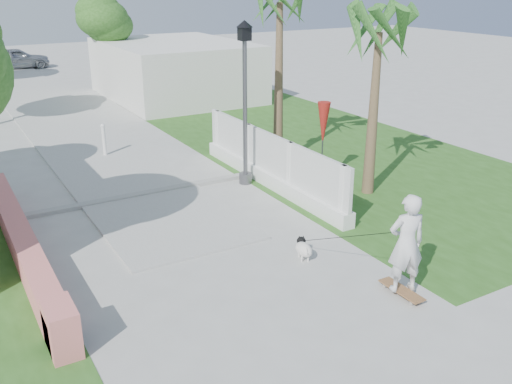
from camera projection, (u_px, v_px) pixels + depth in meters
ground at (253, 300)px, 10.31m from camera, size 90.00×90.00×0.00m
path_strip at (39, 101)px, 26.48m from camera, size 3.20×36.00×0.06m
curb at (141, 194)px, 15.15m from camera, size 6.50×0.25×0.10m
grass_right at (313, 142)px, 20.06m from camera, size 8.00×20.00×0.01m
pink_wall at (25, 249)px, 11.53m from camera, size 0.45×8.20×0.80m
lattice_fence at (270, 167)px, 15.76m from camera, size 0.35×7.00×1.50m
building_right at (175, 70)px, 27.22m from camera, size 6.00×8.00×2.60m
street_lamp at (245, 98)px, 15.26m from camera, size 0.44×0.44×4.44m
bollard at (104, 139)px, 18.29m from camera, size 0.14×0.14×1.09m
patio_umbrella at (323, 124)px, 15.61m from camera, size 0.36×0.36×2.30m
tree_path_right at (101, 21)px, 26.74m from camera, size 3.00×3.00×4.79m
palm_far at (280, 14)px, 16.14m from camera, size 1.80×1.80×5.30m
palm_near at (378, 43)px, 14.03m from camera, size 1.80×1.80×4.70m
skateboarder at (363, 240)px, 10.62m from camera, size 1.14×2.80×1.98m
dog at (303, 248)px, 11.75m from camera, size 0.42×0.60×0.43m
parked_car at (16, 58)px, 35.57m from camera, size 3.98×1.79×1.33m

